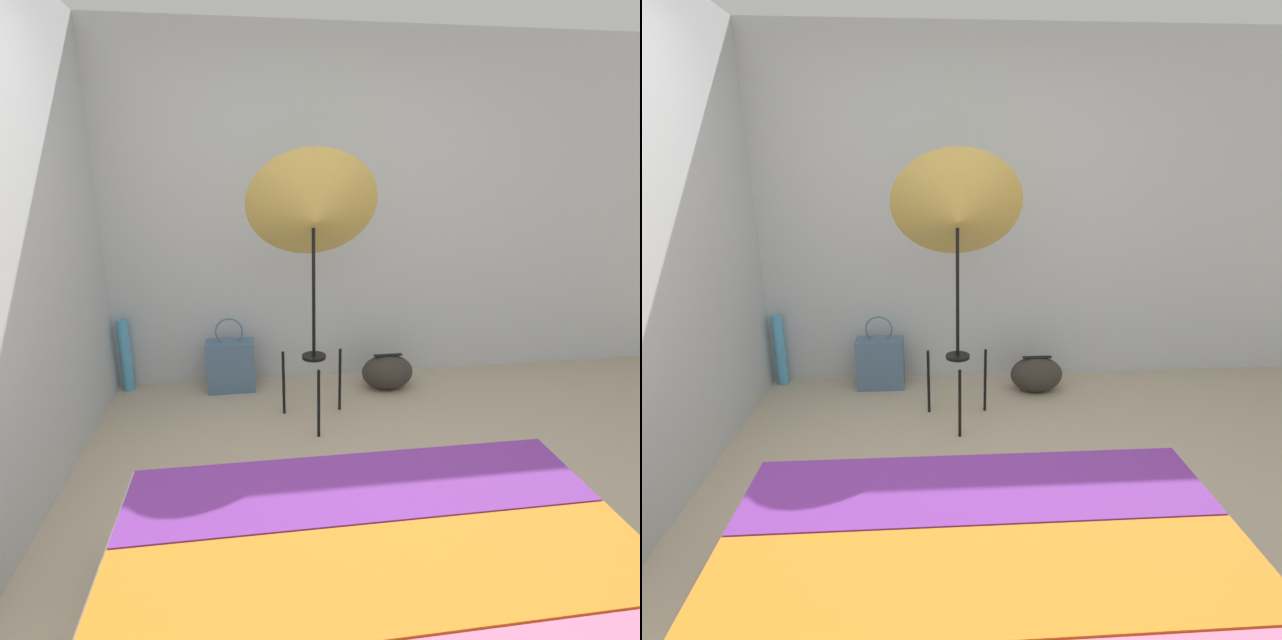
{
  "view_description": "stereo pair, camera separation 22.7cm",
  "coord_description": "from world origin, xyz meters",
  "views": [
    {
      "loc": [
        -0.42,
        -1.64,
        1.68
      ],
      "look_at": [
        -0.02,
        1.23,
        0.76
      ],
      "focal_mm": 28.0,
      "sensor_mm": 36.0,
      "label": 1
    },
    {
      "loc": [
        -0.2,
        -1.66,
        1.68
      ],
      "look_at": [
        -0.02,
        1.23,
        0.76
      ],
      "focal_mm": 28.0,
      "sensor_mm": 36.0,
      "label": 2
    }
  ],
  "objects": [
    {
      "name": "tote_bag",
      "position": [
        -0.6,
        1.94,
        0.2
      ],
      "size": [
        0.36,
        0.18,
        0.58
      ],
      "color": "slate",
      "rests_on": "ground_plane"
    },
    {
      "name": "wall_side_left",
      "position": [
        -1.5,
        1.0,
        1.3
      ],
      "size": [
        0.05,
        8.0,
        2.6
      ],
      "color": "#B7BCC1",
      "rests_on": "ground_plane"
    },
    {
      "name": "wall_back",
      "position": [
        0.0,
        2.16,
        1.3
      ],
      "size": [
        8.0,
        0.05,
        2.6
      ],
      "color": "#B7BCC1",
      "rests_on": "ground_plane"
    },
    {
      "name": "photo_umbrella",
      "position": [
        -0.03,
        1.39,
        1.37
      ],
      "size": [
        0.82,
        0.59,
        1.76
      ],
      "color": "black",
      "rests_on": "ground_plane"
    },
    {
      "name": "duffel_bag",
      "position": [
        0.59,
        1.8,
        0.14
      ],
      "size": [
        0.4,
        0.27,
        0.28
      ],
      "color": "#332D28",
      "rests_on": "ground_plane"
    },
    {
      "name": "paper_roll",
      "position": [
        -1.39,
        2.05,
        0.28
      ],
      "size": [
        0.08,
        0.08,
        0.56
      ],
      "color": "#4CA3D1",
      "rests_on": "ground_plane"
    },
    {
      "name": "ground_plane",
      "position": [
        0.0,
        0.0,
        0.0
      ],
      "size": [
        14.0,
        14.0,
        0.0
      ],
      "primitive_type": "plane",
      "color": "tan"
    }
  ]
}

